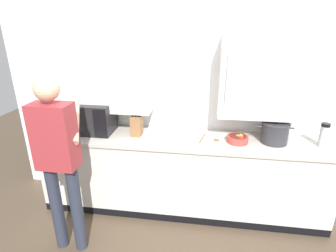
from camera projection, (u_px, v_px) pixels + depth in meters
The scene contains 9 objects.
back_wall_tiled at pixel (186, 81), 2.93m from camera, with size 4.27×0.44×2.87m.
counter_unit at pixel (181, 174), 3.03m from camera, with size 3.19×0.61×0.90m.
microwave_oven at pixel (88, 118), 2.97m from camera, with size 0.57×0.72×0.34m.
thermos_flask at pixel (324, 135), 2.62m from camera, with size 0.08×0.08×0.25m.
stock_pot at pixel (275, 133), 2.72m from camera, with size 0.37×0.27×0.24m.
wooden_spoon at pixel (209, 139), 2.82m from camera, with size 0.22×0.25×0.02m.
knife_block at pixel (137, 125), 2.91m from camera, with size 0.11×0.15×0.30m.
fruit_bowl at pixel (238, 139), 2.74m from camera, with size 0.22×0.22×0.09m.
person_figure at pixel (58, 154), 2.27m from camera, with size 0.44×0.59×1.69m.
Camera 1 is at (0.22, -1.91, 2.06)m, focal length 28.15 mm.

